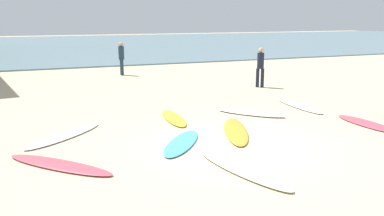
{
  "coord_description": "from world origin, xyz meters",
  "views": [
    {
      "loc": [
        -4.25,
        -7.84,
        2.89
      ],
      "look_at": [
        0.01,
        2.68,
        0.3
      ],
      "focal_mm": 37.57,
      "sensor_mm": 36.0,
      "label": 1
    }
  ],
  "objects_px": {
    "surfboard_6": "(251,113)",
    "beachgoer_mid": "(121,57)",
    "surfboard_3": "(236,131)",
    "surfboard_5": "(243,169)",
    "surfboard_1": "(174,118)",
    "surfboard_2": "(64,135)",
    "surfboard_4": "(298,105)",
    "surfboard_0": "(367,124)",
    "beachgoer_near": "(260,65)",
    "surfboard_7": "(182,143)",
    "surfboard_8": "(59,165)"
  },
  "relations": [
    {
      "from": "surfboard_6",
      "to": "beachgoer_mid",
      "type": "relative_size",
      "value": 1.27
    },
    {
      "from": "surfboard_3",
      "to": "surfboard_5",
      "type": "distance_m",
      "value": 2.66
    },
    {
      "from": "surfboard_1",
      "to": "beachgoer_mid",
      "type": "xyz_separation_m",
      "value": [
        0.58,
        9.44,
        0.89
      ]
    },
    {
      "from": "surfboard_3",
      "to": "beachgoer_mid",
      "type": "relative_size",
      "value": 1.53
    },
    {
      "from": "beachgoer_mid",
      "to": "surfboard_2",
      "type": "bearing_deg",
      "value": -18.87
    },
    {
      "from": "surfboard_1",
      "to": "surfboard_5",
      "type": "distance_m",
      "value": 4.26
    },
    {
      "from": "surfboard_4",
      "to": "surfboard_2",
      "type": "bearing_deg",
      "value": -171.49
    },
    {
      "from": "surfboard_0",
      "to": "surfboard_5",
      "type": "bearing_deg",
      "value": -160.34
    },
    {
      "from": "surfboard_0",
      "to": "beachgoer_mid",
      "type": "bearing_deg",
      "value": 109.15
    },
    {
      "from": "beachgoer_mid",
      "to": "surfboard_5",
      "type": "bearing_deg",
      "value": -1.77
    },
    {
      "from": "surfboard_0",
      "to": "beachgoer_near",
      "type": "distance_m",
      "value": 6.37
    },
    {
      "from": "surfboard_3",
      "to": "surfboard_7",
      "type": "bearing_deg",
      "value": 36.77
    },
    {
      "from": "surfboard_2",
      "to": "surfboard_4",
      "type": "xyz_separation_m",
      "value": [
        7.46,
        0.65,
        0.0
      ]
    },
    {
      "from": "surfboard_2",
      "to": "beachgoer_mid",
      "type": "distance_m",
      "value": 10.71
    },
    {
      "from": "surfboard_4",
      "to": "beachgoer_mid",
      "type": "xyz_separation_m",
      "value": [
        -3.81,
        9.38,
        0.89
      ]
    },
    {
      "from": "surfboard_0",
      "to": "surfboard_3",
      "type": "xyz_separation_m",
      "value": [
        -3.68,
        0.7,
        0.0
      ]
    },
    {
      "from": "surfboard_4",
      "to": "beachgoer_mid",
      "type": "distance_m",
      "value": 10.16
    },
    {
      "from": "surfboard_1",
      "to": "surfboard_3",
      "type": "bearing_deg",
      "value": 124.36
    },
    {
      "from": "surfboard_3",
      "to": "surfboard_8",
      "type": "xyz_separation_m",
      "value": [
        -4.37,
        -0.81,
        -0.0
      ]
    },
    {
      "from": "surfboard_0",
      "to": "surfboard_2",
      "type": "distance_m",
      "value": 8.02
    },
    {
      "from": "surfboard_0",
      "to": "surfboard_1",
      "type": "distance_m",
      "value": 5.35
    },
    {
      "from": "surfboard_2",
      "to": "beachgoer_near",
      "type": "distance_m",
      "value": 9.34
    },
    {
      "from": "surfboard_6",
      "to": "surfboard_8",
      "type": "bearing_deg",
      "value": 161.73
    },
    {
      "from": "surfboard_4",
      "to": "surfboard_5",
      "type": "bearing_deg",
      "value": -132.66
    },
    {
      "from": "surfboard_6",
      "to": "surfboard_7",
      "type": "relative_size",
      "value": 1.0
    },
    {
      "from": "surfboard_4",
      "to": "surfboard_6",
      "type": "distance_m",
      "value": 2.05
    },
    {
      "from": "surfboard_2",
      "to": "surfboard_4",
      "type": "distance_m",
      "value": 7.48
    },
    {
      "from": "surfboard_6",
      "to": "surfboard_5",
      "type": "bearing_deg",
      "value": -162.79
    },
    {
      "from": "surfboard_0",
      "to": "surfboard_1",
      "type": "bearing_deg",
      "value": 151.7
    },
    {
      "from": "surfboard_5",
      "to": "surfboard_8",
      "type": "xyz_separation_m",
      "value": [
        -3.23,
        1.59,
        -0.0
      ]
    },
    {
      "from": "surfboard_6",
      "to": "beachgoer_mid",
      "type": "bearing_deg",
      "value": 59.7
    },
    {
      "from": "surfboard_2",
      "to": "surfboard_6",
      "type": "relative_size",
      "value": 1.19
    },
    {
      "from": "surfboard_4",
      "to": "surfboard_3",
      "type": "bearing_deg",
      "value": -146.87
    },
    {
      "from": "surfboard_6",
      "to": "beachgoer_near",
      "type": "xyz_separation_m",
      "value": [
        2.79,
        4.05,
        0.87
      ]
    },
    {
      "from": "surfboard_4",
      "to": "surfboard_5",
      "type": "xyz_separation_m",
      "value": [
        -4.5,
        -4.32,
        0.0
      ]
    },
    {
      "from": "surfboard_2",
      "to": "surfboard_3",
      "type": "relative_size",
      "value": 0.99
    },
    {
      "from": "surfboard_7",
      "to": "surfboard_8",
      "type": "bearing_deg",
      "value": -135.57
    },
    {
      "from": "surfboard_0",
      "to": "surfboard_3",
      "type": "relative_size",
      "value": 0.82
    },
    {
      "from": "surfboard_1",
      "to": "beachgoer_near",
      "type": "relative_size",
      "value": 1.23
    },
    {
      "from": "surfboard_3",
      "to": "surfboard_6",
      "type": "distance_m",
      "value": 2.04
    },
    {
      "from": "surfboard_0",
      "to": "surfboard_8",
      "type": "bearing_deg",
      "value": -179.04
    },
    {
      "from": "surfboard_2",
      "to": "beachgoer_near",
      "type": "height_order",
      "value": "beachgoer_near"
    },
    {
      "from": "surfboard_6",
      "to": "surfboard_8",
      "type": "distance_m",
      "value": 6.18
    },
    {
      "from": "surfboard_2",
      "to": "surfboard_5",
      "type": "distance_m",
      "value": 4.71
    },
    {
      "from": "surfboard_2",
      "to": "surfboard_8",
      "type": "distance_m",
      "value": 2.09
    },
    {
      "from": "surfboard_7",
      "to": "surfboard_0",
      "type": "bearing_deg",
      "value": 32.56
    },
    {
      "from": "surfboard_3",
      "to": "surfboard_8",
      "type": "bearing_deg",
      "value": 33.57
    },
    {
      "from": "surfboard_8",
      "to": "beachgoer_near",
      "type": "relative_size",
      "value": 1.56
    },
    {
      "from": "surfboard_2",
      "to": "surfboard_8",
      "type": "bearing_deg",
      "value": -50.39
    },
    {
      "from": "surfboard_0",
      "to": "beachgoer_mid",
      "type": "relative_size",
      "value": 1.25
    }
  ]
}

